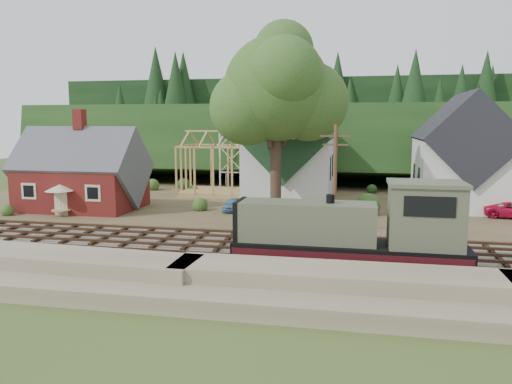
% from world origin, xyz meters
% --- Properties ---
extents(ground, '(140.00, 140.00, 0.00)m').
position_xyz_m(ground, '(0.00, 0.00, 0.00)').
color(ground, '#384C1E').
rests_on(ground, ground).
extents(embankment, '(64.00, 5.00, 1.60)m').
position_xyz_m(embankment, '(0.00, -8.50, 0.00)').
color(embankment, '#7F7259').
rests_on(embankment, ground).
extents(railroad_bed, '(64.00, 11.00, 0.16)m').
position_xyz_m(railroad_bed, '(0.00, 0.00, 0.08)').
color(railroad_bed, '#726B5B').
rests_on(railroad_bed, ground).
extents(village_flat, '(64.00, 26.00, 0.30)m').
position_xyz_m(village_flat, '(0.00, 18.00, 0.15)').
color(village_flat, brown).
rests_on(village_flat, ground).
extents(hillside, '(70.00, 28.96, 12.74)m').
position_xyz_m(hillside, '(0.00, 42.00, 0.00)').
color(hillside, '#1E3F19').
rests_on(hillside, ground).
extents(ridge, '(80.00, 20.00, 12.00)m').
position_xyz_m(ridge, '(0.00, 58.00, 0.00)').
color(ridge, black).
rests_on(ridge, ground).
extents(depot, '(10.80, 7.41, 9.00)m').
position_xyz_m(depot, '(-16.00, 11.00, 3.21)').
color(depot, '#5E1B15').
rests_on(depot, village_flat).
extents(church, '(8.40, 15.17, 13.00)m').
position_xyz_m(church, '(2.00, 19.68, 5.18)').
color(church, silver).
rests_on(church, village_flat).
extents(farmhouse, '(8.40, 10.80, 10.60)m').
position_xyz_m(farmhouse, '(18.00, 19.00, 4.87)').
color(farmhouse, silver).
rests_on(farmhouse, village_flat).
extents(timber_frame, '(8.20, 6.20, 6.99)m').
position_xyz_m(timber_frame, '(-6.00, 22.00, 3.27)').
color(timber_frame, tan).
rests_on(timber_frame, village_flat).
extents(lattice_tower, '(3.20, 3.20, 12.12)m').
position_xyz_m(lattice_tower, '(-6.00, 28.00, 10.03)').
color(lattice_tower, silver).
rests_on(lattice_tower, village_flat).
extents(big_tree, '(10.90, 8.40, 14.70)m').
position_xyz_m(big_tree, '(2.17, 10.08, 10.22)').
color(big_tree, '#38281E').
rests_on(big_tree, village_flat).
extents(telegraph_pole_near, '(2.20, 0.28, 8.00)m').
position_xyz_m(telegraph_pole_near, '(7.00, 5.20, 4.25)').
color(telegraph_pole_near, '#4C331E').
rests_on(telegraph_pole_near, ground).
extents(locomotive, '(12.36, 3.09, 4.93)m').
position_xyz_m(locomotive, '(8.66, -3.00, 2.17)').
color(locomotive, black).
rests_on(locomotive, railroad_bed).
extents(car_blue, '(1.46, 3.38, 1.14)m').
position_xyz_m(car_blue, '(-2.24, 12.58, 0.87)').
color(car_blue, '#5186AE').
rests_on(car_blue, village_flat).
extents(car_green, '(3.60, 2.30, 1.12)m').
position_xyz_m(car_green, '(-22.76, 12.99, 0.86)').
color(car_green, '#8AB980').
rests_on(car_green, village_flat).
extents(patio_set, '(2.41, 2.41, 2.69)m').
position_xyz_m(patio_set, '(-15.88, 7.26, 2.59)').
color(patio_set, silver).
rests_on(patio_set, village_flat).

